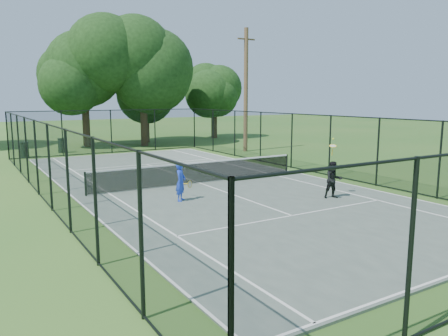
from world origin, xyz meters
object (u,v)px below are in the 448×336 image
utility_pole (246,90)px  player_blue (181,182)px  trash_bin_left (24,150)px  trash_bin_right (62,145)px  player_black (333,180)px  tennis_net (199,172)px

utility_pole → player_blue: size_ratio=5.97×
trash_bin_left → player_blue: 16.62m
trash_bin_left → utility_pole: bearing=-18.2°
trash_bin_right → player_black: (5.92, -20.12, 0.25)m
trash_bin_right → player_blue: (0.78, -17.52, 0.26)m
trash_bin_left → trash_bin_right: 2.86m
utility_pole → player_blue: bearing=-132.7°
trash_bin_left → tennis_net: bearing=-67.9°
trash_bin_right → player_blue: 17.54m
tennis_net → utility_pole: size_ratio=1.17×
player_blue → player_black: 5.76m
utility_pole → player_blue: 16.24m
trash_bin_right → utility_pole: (11.52, -5.87, 3.85)m
tennis_net → player_blue: (-2.18, -2.65, 0.20)m
trash_bin_right → utility_pole: bearing=-27.0°
trash_bin_right → player_black: size_ratio=0.46×
trash_bin_left → trash_bin_right: bearing=25.8°
trash_bin_left → utility_pole: (14.09, -4.62, 3.86)m
trash_bin_left → player_black: player_black is taller
trash_bin_right → player_black: bearing=-73.6°
trash_bin_left → player_black: 20.70m
utility_pole → tennis_net: bearing=-133.6°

